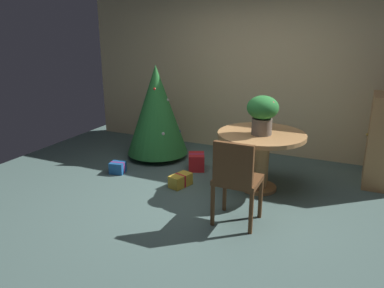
{
  "coord_description": "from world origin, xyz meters",
  "views": [
    {
      "loc": [
        1.49,
        -3.61,
        1.97
      ],
      "look_at": [
        -0.28,
        0.28,
        0.62
      ],
      "focal_mm": 34.93,
      "sensor_mm": 36.0,
      "label": 1
    }
  ],
  "objects_px": {
    "gift_box_gold": "(180,180)",
    "wooden_chair_near": "(236,177)",
    "round_dining_table": "(261,148)",
    "flower_vase": "(263,112)",
    "holiday_tree": "(157,110)",
    "gift_box_blue": "(118,168)",
    "gift_box_red": "(196,162)"
  },
  "relations": [
    {
      "from": "round_dining_table",
      "to": "holiday_tree",
      "type": "relative_size",
      "value": 0.75
    },
    {
      "from": "wooden_chair_near",
      "to": "flower_vase",
      "type": "bearing_deg",
      "value": 89.41
    },
    {
      "from": "round_dining_table",
      "to": "gift_box_gold",
      "type": "height_order",
      "value": "round_dining_table"
    },
    {
      "from": "round_dining_table",
      "to": "gift_box_gold",
      "type": "bearing_deg",
      "value": -160.29
    },
    {
      "from": "round_dining_table",
      "to": "flower_vase",
      "type": "height_order",
      "value": "flower_vase"
    },
    {
      "from": "round_dining_table",
      "to": "gift_box_gold",
      "type": "xyz_separation_m",
      "value": [
        -0.94,
        -0.34,
        -0.47
      ]
    },
    {
      "from": "wooden_chair_near",
      "to": "holiday_tree",
      "type": "distance_m",
      "value": 2.33
    },
    {
      "from": "holiday_tree",
      "to": "gift_box_gold",
      "type": "xyz_separation_m",
      "value": [
        0.82,
        -0.86,
        -0.68
      ]
    },
    {
      "from": "gift_box_red",
      "to": "wooden_chair_near",
      "type": "bearing_deg",
      "value": -51.93
    },
    {
      "from": "round_dining_table",
      "to": "holiday_tree",
      "type": "bearing_deg",
      "value": 163.33
    },
    {
      "from": "flower_vase",
      "to": "holiday_tree",
      "type": "relative_size",
      "value": 0.32
    },
    {
      "from": "gift_box_gold",
      "to": "wooden_chair_near",
      "type": "bearing_deg",
      "value": -34.25
    },
    {
      "from": "flower_vase",
      "to": "wooden_chair_near",
      "type": "height_order",
      "value": "flower_vase"
    },
    {
      "from": "round_dining_table",
      "to": "flower_vase",
      "type": "bearing_deg",
      "value": -80.51
    },
    {
      "from": "flower_vase",
      "to": "gift_box_gold",
      "type": "height_order",
      "value": "flower_vase"
    },
    {
      "from": "wooden_chair_near",
      "to": "gift_box_red",
      "type": "bearing_deg",
      "value": 128.07
    },
    {
      "from": "round_dining_table",
      "to": "wooden_chair_near",
      "type": "relative_size",
      "value": 1.17
    },
    {
      "from": "round_dining_table",
      "to": "gift_box_red",
      "type": "height_order",
      "value": "round_dining_table"
    },
    {
      "from": "holiday_tree",
      "to": "gift_box_gold",
      "type": "distance_m",
      "value": 1.37
    },
    {
      "from": "flower_vase",
      "to": "gift_box_blue",
      "type": "height_order",
      "value": "flower_vase"
    },
    {
      "from": "holiday_tree",
      "to": "gift_box_red",
      "type": "xyz_separation_m",
      "value": [
        0.77,
        -0.23,
        -0.64
      ]
    },
    {
      "from": "gift_box_blue",
      "to": "gift_box_red",
      "type": "relative_size",
      "value": 0.65
    },
    {
      "from": "wooden_chair_near",
      "to": "gift_box_gold",
      "type": "bearing_deg",
      "value": 145.75
    },
    {
      "from": "gift_box_blue",
      "to": "gift_box_red",
      "type": "xyz_separation_m",
      "value": [
        0.95,
        0.59,
        0.04
      ]
    },
    {
      "from": "gift_box_red",
      "to": "gift_box_gold",
      "type": "bearing_deg",
      "value": -85.02
    },
    {
      "from": "holiday_tree",
      "to": "gift_box_red",
      "type": "relative_size",
      "value": 4.18
    },
    {
      "from": "flower_vase",
      "to": "gift_box_gold",
      "type": "bearing_deg",
      "value": -163.58
    },
    {
      "from": "gift_box_blue",
      "to": "gift_box_gold",
      "type": "height_order",
      "value": "same"
    },
    {
      "from": "round_dining_table",
      "to": "gift_box_gold",
      "type": "relative_size",
      "value": 3.22
    },
    {
      "from": "gift_box_red",
      "to": "gift_box_gold",
      "type": "height_order",
      "value": "gift_box_red"
    },
    {
      "from": "flower_vase",
      "to": "gift_box_gold",
      "type": "distance_m",
      "value": 1.36
    },
    {
      "from": "round_dining_table",
      "to": "gift_box_red",
      "type": "xyz_separation_m",
      "value": [
        -0.99,
        0.29,
        -0.43
      ]
    }
  ]
}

